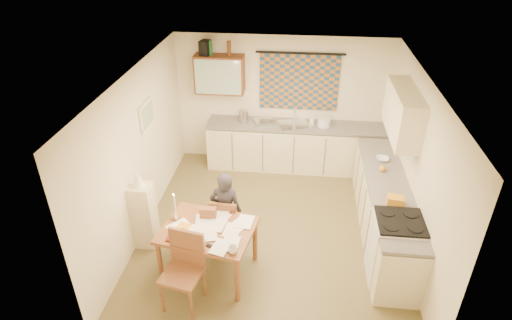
# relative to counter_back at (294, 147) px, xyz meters

# --- Properties ---
(floor) EXTENTS (4.00, 4.50, 0.02)m
(floor) POSITION_rel_counter_back_xyz_m (-0.27, -1.95, -0.46)
(floor) COLOR brown
(floor) RESTS_ON ground
(ceiling) EXTENTS (4.00, 4.50, 0.02)m
(ceiling) POSITION_rel_counter_back_xyz_m (-0.27, -1.95, 2.06)
(ceiling) COLOR white
(ceiling) RESTS_ON floor
(wall_back) EXTENTS (4.00, 0.02, 2.50)m
(wall_back) POSITION_rel_counter_back_xyz_m (-0.27, 0.31, 0.80)
(wall_back) COLOR #F1E6C5
(wall_back) RESTS_ON floor
(wall_front) EXTENTS (4.00, 0.02, 2.50)m
(wall_front) POSITION_rel_counter_back_xyz_m (-0.27, -4.21, 0.80)
(wall_front) COLOR #F1E6C5
(wall_front) RESTS_ON floor
(wall_left) EXTENTS (0.02, 4.50, 2.50)m
(wall_left) POSITION_rel_counter_back_xyz_m (-2.28, -1.95, 0.80)
(wall_left) COLOR #F1E6C5
(wall_left) RESTS_ON floor
(wall_right) EXTENTS (0.02, 4.50, 2.50)m
(wall_right) POSITION_rel_counter_back_xyz_m (1.74, -1.95, 0.80)
(wall_right) COLOR #F1E6C5
(wall_right) RESTS_ON floor
(window_blind) EXTENTS (1.45, 0.03, 1.05)m
(window_blind) POSITION_rel_counter_back_xyz_m (0.03, 0.27, 1.20)
(window_blind) COLOR navy
(window_blind) RESTS_ON wall_back
(curtain_rod) EXTENTS (1.60, 0.04, 0.04)m
(curtain_rod) POSITION_rel_counter_back_xyz_m (0.03, 0.25, 1.75)
(curtain_rod) COLOR black
(curtain_rod) RESTS_ON wall_back
(wall_cabinet) EXTENTS (0.90, 0.34, 0.70)m
(wall_cabinet) POSITION_rel_counter_back_xyz_m (-1.42, 0.13, 1.35)
(wall_cabinet) COLOR #572B12
(wall_cabinet) RESTS_ON wall_back
(wall_cabinet_glass) EXTENTS (0.84, 0.02, 0.64)m
(wall_cabinet_glass) POSITION_rel_counter_back_xyz_m (-1.42, -0.04, 1.35)
(wall_cabinet_glass) COLOR #99B2A5
(wall_cabinet_glass) RESTS_ON wall_back
(upper_cabinet_right) EXTENTS (0.34, 1.30, 0.70)m
(upper_cabinet_right) POSITION_rel_counter_back_xyz_m (1.56, -1.40, 1.40)
(upper_cabinet_right) COLOR beige
(upper_cabinet_right) RESTS_ON wall_right
(framed_print) EXTENTS (0.04, 0.50, 0.40)m
(framed_print) POSITION_rel_counter_back_xyz_m (-2.24, -1.55, 1.25)
(framed_print) COLOR #F1EDCD
(framed_print) RESTS_ON wall_left
(print_canvas) EXTENTS (0.01, 0.42, 0.32)m
(print_canvas) POSITION_rel_counter_back_xyz_m (-2.22, -1.55, 1.25)
(print_canvas) COLOR beige
(print_canvas) RESTS_ON wall_left
(counter_back) EXTENTS (3.30, 0.62, 0.92)m
(counter_back) POSITION_rel_counter_back_xyz_m (0.00, 0.00, 0.00)
(counter_back) COLOR beige
(counter_back) RESTS_ON floor
(counter_right) EXTENTS (0.62, 2.95, 0.92)m
(counter_right) POSITION_rel_counter_back_xyz_m (1.43, -1.88, -0.00)
(counter_right) COLOR beige
(counter_right) RESTS_ON floor
(stove) EXTENTS (0.63, 0.63, 0.97)m
(stove) POSITION_rel_counter_back_xyz_m (1.43, -2.80, 0.03)
(stove) COLOR white
(stove) RESTS_ON floor
(sink) EXTENTS (0.66, 0.60, 0.10)m
(sink) POSITION_rel_counter_back_xyz_m (-0.02, -0.00, 0.43)
(sink) COLOR silver
(sink) RESTS_ON counter_back
(tap) EXTENTS (0.04, 0.04, 0.28)m
(tap) POSITION_rel_counter_back_xyz_m (-0.02, 0.18, 0.61)
(tap) COLOR silver
(tap) RESTS_ON counter_back
(dish_rack) EXTENTS (0.44, 0.42, 0.06)m
(dish_rack) POSITION_rel_counter_back_xyz_m (-0.58, 0.00, 0.50)
(dish_rack) COLOR silver
(dish_rack) RESTS_ON counter_back
(kettle) EXTENTS (0.23, 0.23, 0.24)m
(kettle) POSITION_rel_counter_back_xyz_m (-0.97, 0.00, 0.59)
(kettle) COLOR silver
(kettle) RESTS_ON counter_back
(mixing_bowl) EXTENTS (0.31, 0.31, 0.16)m
(mixing_bowl) POSITION_rel_counter_back_xyz_m (0.53, 0.00, 0.55)
(mixing_bowl) COLOR white
(mixing_bowl) RESTS_ON counter_back
(soap_bottle) EXTENTS (0.08, 0.08, 0.17)m
(soap_bottle) POSITION_rel_counter_back_xyz_m (0.30, 0.05, 0.55)
(soap_bottle) COLOR white
(soap_bottle) RESTS_ON counter_back
(bowl) EXTENTS (0.21, 0.21, 0.05)m
(bowl) POSITION_rel_counter_back_xyz_m (1.43, -1.18, 0.49)
(bowl) COLOR white
(bowl) RESTS_ON counter_right
(orange_bag) EXTENTS (0.24, 0.19, 0.12)m
(orange_bag) POSITION_rel_counter_back_xyz_m (1.43, -2.37, 0.53)
(orange_bag) COLOR orange
(orange_bag) RESTS_ON counter_right
(fruit_orange) EXTENTS (0.10, 0.10, 0.10)m
(fruit_orange) POSITION_rel_counter_back_xyz_m (1.38, -1.52, 0.52)
(fruit_orange) COLOR orange
(fruit_orange) RESTS_ON counter_right
(speaker) EXTENTS (0.21, 0.24, 0.26)m
(speaker) POSITION_rel_counter_back_xyz_m (-1.66, 0.13, 1.83)
(speaker) COLOR black
(speaker) RESTS_ON wall_cabinet
(bottle_green) EXTENTS (0.09, 0.09, 0.26)m
(bottle_green) POSITION_rel_counter_back_xyz_m (-1.57, 0.13, 1.83)
(bottle_green) COLOR #195926
(bottle_green) RESTS_ON wall_cabinet
(bottle_brown) EXTENTS (0.09, 0.09, 0.26)m
(bottle_brown) POSITION_rel_counter_back_xyz_m (-1.23, 0.13, 1.83)
(bottle_brown) COLOR #572B12
(bottle_brown) RESTS_ON wall_cabinet
(dining_table) EXTENTS (1.34, 1.11, 0.75)m
(dining_table) POSITION_rel_counter_back_xyz_m (-1.06, -2.96, -0.07)
(dining_table) COLOR brown
(dining_table) RESTS_ON floor
(chair_far) EXTENTS (0.40, 0.40, 0.88)m
(chair_far) POSITION_rel_counter_back_xyz_m (-0.92, -2.41, -0.18)
(chair_far) COLOR brown
(chair_far) RESTS_ON floor
(chair_near) EXTENTS (0.54, 0.54, 1.03)m
(chair_near) POSITION_rel_counter_back_xyz_m (-1.26, -3.55, -0.13)
(chair_near) COLOR brown
(chair_near) RESTS_ON floor
(person) EXTENTS (0.50, 0.35, 1.28)m
(person) POSITION_rel_counter_back_xyz_m (-0.91, -2.41, 0.19)
(person) COLOR black
(person) RESTS_ON floor
(shelf_stand) EXTENTS (0.32, 0.30, 1.05)m
(shelf_stand) POSITION_rel_counter_back_xyz_m (-2.11, -2.50, 0.07)
(shelf_stand) COLOR beige
(shelf_stand) RESTS_ON floor
(lampshade) EXTENTS (0.20, 0.20, 0.22)m
(lampshade) POSITION_rel_counter_back_xyz_m (-2.11, -2.50, 0.70)
(lampshade) COLOR #F1EDCD
(lampshade) RESTS_ON shelf_stand
(letter_rack) EXTENTS (0.22, 0.11, 0.16)m
(letter_rack) POSITION_rel_counter_back_xyz_m (-1.09, -2.73, 0.38)
(letter_rack) COLOR brown
(letter_rack) RESTS_ON dining_table
(mug) EXTENTS (0.14, 0.14, 0.09)m
(mug) POSITION_rel_counter_back_xyz_m (-0.65, -3.38, 0.34)
(mug) COLOR white
(mug) RESTS_ON dining_table
(magazine) EXTENTS (0.19, 0.26, 0.02)m
(magazine) POSITION_rel_counter_back_xyz_m (-1.53, -3.15, 0.31)
(magazine) COLOR maroon
(magazine) RESTS_ON dining_table
(book) EXTENTS (0.32, 0.35, 0.02)m
(book) POSITION_rel_counter_back_xyz_m (-1.47, -2.98, 0.31)
(book) COLOR orange
(book) RESTS_ON dining_table
(orange_box) EXTENTS (0.12, 0.09, 0.04)m
(orange_box) POSITION_rel_counter_back_xyz_m (-1.38, -3.23, 0.32)
(orange_box) COLOR orange
(orange_box) RESTS_ON dining_table
(eyeglasses) EXTENTS (0.14, 0.09, 0.02)m
(eyeglasses) POSITION_rel_counter_back_xyz_m (-0.94, -3.31, 0.31)
(eyeglasses) COLOR black
(eyeglasses) RESTS_ON dining_table
(candle_holder) EXTENTS (0.08, 0.08, 0.18)m
(candle_holder) POSITION_rel_counter_back_xyz_m (-1.52, -2.82, 0.39)
(candle_holder) COLOR silver
(candle_holder) RESTS_ON dining_table
(candle) EXTENTS (0.03, 0.03, 0.22)m
(candle) POSITION_rel_counter_back_xyz_m (-1.51, -2.82, 0.59)
(candle) COLOR white
(candle) RESTS_ON dining_table
(candle_flame) EXTENTS (0.02, 0.02, 0.02)m
(candle_flame) POSITION_rel_counter_back_xyz_m (-1.52, -2.81, 0.71)
(candle_flame) COLOR #FFCC66
(candle_flame) RESTS_ON dining_table
(papers) EXTENTS (1.17, 0.99, 0.03)m
(papers) POSITION_rel_counter_back_xyz_m (-0.97, -2.96, 0.31)
(papers) COLOR white
(papers) RESTS_ON dining_table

